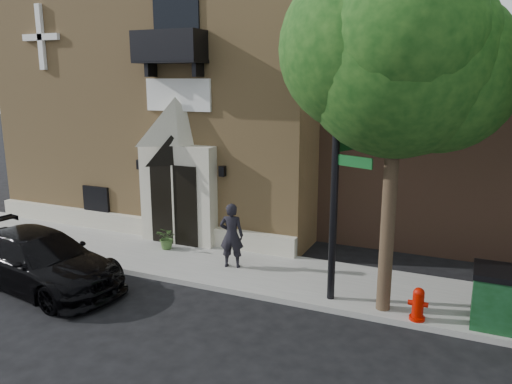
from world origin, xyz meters
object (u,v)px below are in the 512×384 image
at_px(black_sedan, 40,260).
at_px(street_sign, 337,163).
at_px(pedestrian_near, 232,235).
at_px(fire_hydrant, 418,304).

relative_size(black_sedan, street_sign, 0.77).
bearing_deg(black_sedan, pedestrian_near, -45.58).
distance_m(black_sedan, fire_hydrant, 9.54).
bearing_deg(fire_hydrant, pedestrian_near, 166.87).
bearing_deg(black_sedan, street_sign, -65.33).
xyz_separation_m(street_sign, pedestrian_near, (-3.18, 0.89, -2.42)).
relative_size(fire_hydrant, pedestrian_near, 0.41).
height_order(street_sign, pedestrian_near, street_sign).
bearing_deg(street_sign, pedestrian_near, -175.05).
distance_m(street_sign, pedestrian_near, 4.09).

